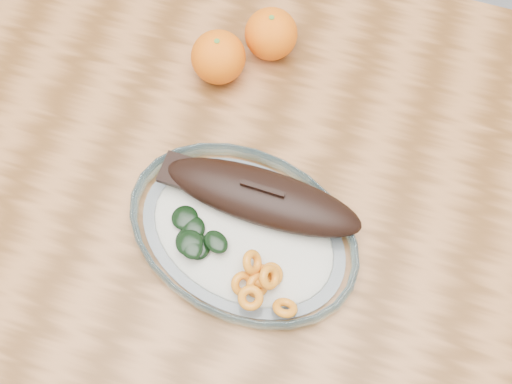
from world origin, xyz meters
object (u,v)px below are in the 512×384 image
at_px(plated_meal, 244,230).
at_px(orange_left, 218,57).
at_px(orange_right, 271,34).
at_px(dining_table, 192,183).

distance_m(plated_meal, orange_left, 0.26).
distance_m(plated_meal, orange_right, 0.31).
height_order(dining_table, orange_left, orange_left).
bearing_deg(dining_table, plated_meal, -37.50).
xyz_separation_m(dining_table, orange_left, (0.00, 0.15, 0.14)).
relative_size(dining_table, orange_right, 15.08).
distance_m(dining_table, plated_meal, 0.19).
height_order(plated_meal, orange_right, plated_meal).
relative_size(dining_table, plated_meal, 1.75).
bearing_deg(orange_right, plated_meal, -80.03).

